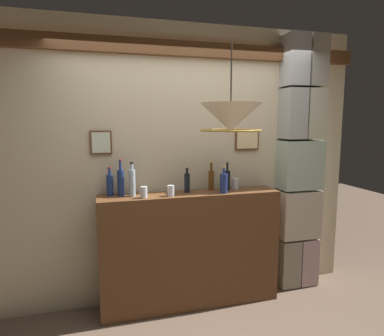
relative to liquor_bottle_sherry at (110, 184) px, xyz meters
name	(u,v)px	position (x,y,z in m)	size (l,w,h in m)	color
panelled_rear_partition	(184,158)	(0.74, 0.14, 0.21)	(3.68, 0.15, 2.75)	beige
stone_pillar	(298,166)	(1.98, 0.01, 0.10)	(0.45, 0.30, 2.67)	gray
bar_shelf_unit	(191,249)	(0.74, -0.10, -0.67)	(1.75, 0.32, 1.13)	brown
liquor_bottle_sherry	(110,184)	(0.00, 0.00, 0.00)	(0.06, 0.06, 0.27)	navy
liquor_bottle_brandy	(211,179)	(0.98, -0.01, 0.00)	(0.06, 0.06, 0.29)	brown
liquor_bottle_tequila	(132,182)	(0.19, -0.08, 0.03)	(0.06, 0.06, 0.32)	#A5B7C7
liquor_bottle_rye	(187,182)	(0.72, -0.05, -0.01)	(0.05, 0.05, 0.24)	black
liquor_bottle_mezcal	(224,183)	(1.05, -0.18, -0.01)	(0.07, 0.07, 0.26)	navy
liquor_bottle_bourbon	(121,182)	(0.10, -0.04, 0.02)	(0.06, 0.06, 0.34)	navy
liquor_bottle_port	(227,180)	(1.14, -0.05, 0.00)	(0.06, 0.06, 0.28)	black
glass_tumbler_rocks	(171,191)	(0.54, -0.17, -0.06)	(0.07, 0.07, 0.10)	silver
glass_tumbler_highball	(144,192)	(0.29, -0.18, -0.05)	(0.06, 0.06, 0.10)	silver
glass_tumbler_shot	(235,183)	(1.24, -0.01, -0.05)	(0.07, 0.07, 0.11)	silver
pendant_lamp	(231,118)	(0.88, -0.74, 0.60)	(0.47, 0.47, 0.66)	#EFE5C6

